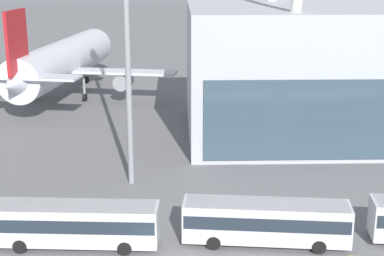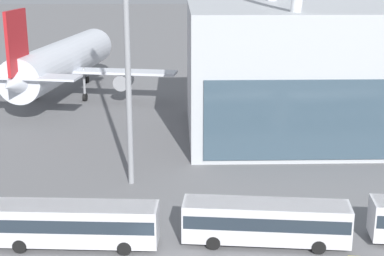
% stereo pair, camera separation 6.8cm
% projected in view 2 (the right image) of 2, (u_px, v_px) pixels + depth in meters
% --- Properties ---
extents(airliner_at_gate_far, '(33.61, 36.05, 13.81)m').
position_uv_depth(airliner_at_gate_far, '(61.00, 62.00, 83.64)').
color(airliner_at_gate_far, silver).
rests_on(airliner_at_gate_far, ground_plane).
extents(shuttle_bus_1, '(11.93, 3.33, 3.14)m').
position_uv_depth(shuttle_bus_1, '(75.00, 222.00, 41.35)').
color(shuttle_bus_1, silver).
rests_on(shuttle_bus_1, ground_plane).
extents(shuttle_bus_2, '(11.99, 3.84, 3.14)m').
position_uv_depth(shuttle_bus_2, '(266.00, 220.00, 41.66)').
color(shuttle_bus_2, silver).
rests_on(shuttle_bus_2, ground_plane).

